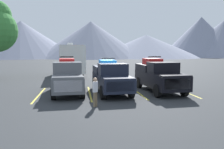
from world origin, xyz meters
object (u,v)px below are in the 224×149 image
Objects in this scene: pickup_truck_b at (111,77)px; person_a at (95,90)px; pickup_truck_c at (159,75)px; pickup_truck_a at (67,76)px; camper_trailer_a at (71,58)px.

pickup_truck_b reaches higher than person_a.
pickup_truck_b is 0.99× the size of pickup_truck_c.
person_a is at bearing -140.91° from pickup_truck_c.
pickup_truck_c is (6.59, -0.29, -0.00)m from pickup_truck_a.
pickup_truck_c is at bearing -58.89° from camper_trailer_a.
pickup_truck_c is 0.63× the size of camper_trailer_a.
camper_trailer_a is 5.59× the size of person_a.
pickup_truck_c is at bearing -2.56° from pickup_truck_a.
pickup_truck_c is at bearing 0.99° from pickup_truck_b.
camper_trailer_a is at bearing 90.48° from pickup_truck_a.
pickup_truck_a is at bearing 173.31° from pickup_truck_b.
pickup_truck_a is 3.05m from pickup_truck_b.
pickup_truck_a is 1.02× the size of pickup_truck_b.
pickup_truck_b is 3.55m from pickup_truck_c.
pickup_truck_b is 3.53× the size of person_a.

